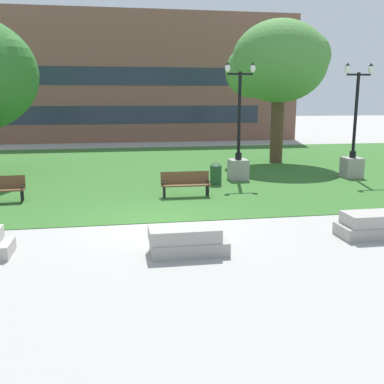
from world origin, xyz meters
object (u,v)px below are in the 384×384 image
object	(u,v)px
concrete_block_right	(374,225)
park_bench_near_right	(185,182)
concrete_block_left	(187,241)
trash_bin	(216,173)
lamp_post_left	(238,157)
lamp_post_right	(353,155)

from	to	relation	value
concrete_block_right	park_bench_near_right	distance (m)	6.96
concrete_block_left	trash_bin	size ratio (longest dim) A/B	1.91
concrete_block_left	park_bench_near_right	size ratio (longest dim) A/B	1.02
park_bench_near_right	lamp_post_left	distance (m)	4.11
park_bench_near_right	trash_bin	distance (m)	2.58
lamp_post_right	lamp_post_left	bearing A→B (deg)	176.75
concrete_block_right	park_bench_near_right	size ratio (longest dim) A/B	1.00
park_bench_near_right	trash_bin	xyz separation A→B (m)	(1.60, 2.03, -0.04)
trash_bin	park_bench_near_right	bearing A→B (deg)	-128.26
lamp_post_right	lamp_post_left	size ratio (longest dim) A/B	1.00
lamp_post_left	trash_bin	xyz separation A→B (m)	(-1.22, -0.92, -0.54)
lamp_post_right	lamp_post_left	distance (m)	5.26
concrete_block_left	lamp_post_left	world-z (taller)	lamp_post_left
trash_bin	concrete_block_right	bearing A→B (deg)	-71.46
concrete_block_left	lamp_post_right	xyz separation A→B (m)	(8.99, 8.70, 0.73)
lamp_post_left	lamp_post_right	bearing A→B (deg)	-3.25
concrete_block_right	park_bench_near_right	bearing A→B (deg)	126.63
lamp_post_right	trash_bin	bearing A→B (deg)	-174.49
concrete_block_left	concrete_block_right	world-z (taller)	same
concrete_block_left	lamp_post_left	xyz separation A→B (m)	(3.74, 9.00, 0.73)
lamp_post_left	concrete_block_left	bearing A→B (deg)	-112.55
park_bench_near_right	lamp_post_left	world-z (taller)	lamp_post_left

